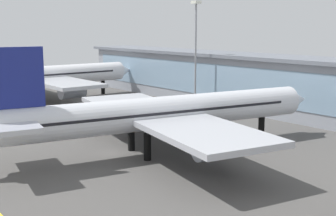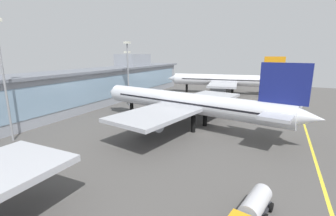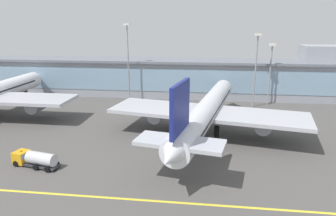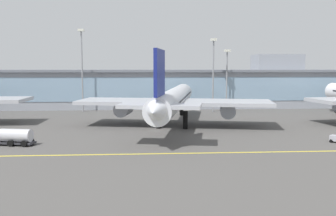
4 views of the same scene
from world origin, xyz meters
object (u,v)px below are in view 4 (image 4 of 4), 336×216
object	(u,v)px
apron_light_mast_west	(213,64)
airliner_near_right	(174,100)
apron_light_mast_east	(227,70)
fuel_tanker_truck	(7,137)
apron_light_mast_centre	(82,59)

from	to	relation	value
apron_light_mast_west	airliner_near_right	bearing A→B (deg)	-117.45
airliner_near_right	apron_light_mast_east	bearing A→B (deg)	-20.75
apron_light_mast_east	airliner_near_right	bearing A→B (deg)	-121.83
fuel_tanker_truck	apron_light_mast_east	xyz separation A→B (m)	(50.64, 50.59, 11.52)
airliner_near_right	apron_light_mast_centre	size ratio (longest dim) A/B	2.34
airliner_near_right	apron_light_mast_west	distance (m)	32.53
apron_light_mast_west	fuel_tanker_truck	bearing A→B (deg)	-134.14
airliner_near_right	apron_light_mast_west	xyz separation A→B (m)	(14.45, 27.82, 8.68)
airliner_near_right	fuel_tanker_truck	size ratio (longest dim) A/B	6.33
airliner_near_right	apron_light_mast_east	distance (m)	37.65
apron_light_mast_west	apron_light_mast_centre	bearing A→B (deg)	175.90
apron_light_mast_west	apron_light_mast_centre	xyz separation A→B (m)	(-40.22, 2.88, 1.59)
fuel_tanker_truck	airliner_near_right	bearing A→B (deg)	-136.47
apron_light_mast_east	fuel_tanker_truck	bearing A→B (deg)	-135.03
airliner_near_right	fuel_tanker_truck	xyz separation A→B (m)	(-31.12, -19.15, -4.60)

